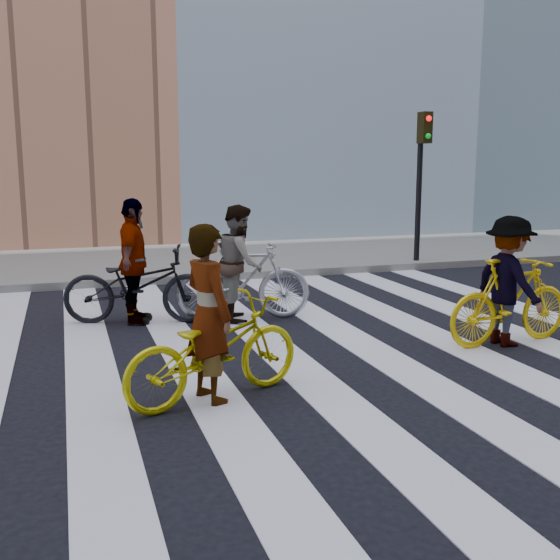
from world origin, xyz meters
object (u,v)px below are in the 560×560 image
bike_yellow_left (214,350)px  rider_left (208,314)px  rider_rear (134,262)px  rider_mid (240,263)px  rider_right (508,281)px  bike_silver_mid (243,280)px  bike_yellow_right (511,301)px  bike_dark_rear (138,285)px  traffic_signal (422,162)px

bike_yellow_left → rider_left: bearing=70.8°
bike_yellow_left → rider_rear: rider_rear is taller
rider_mid → rider_right: bearing=-116.3°
rider_right → rider_rear: 5.04m
rider_left → rider_right: rider_left is taller
bike_silver_mid → rider_left: rider_left is taller
bike_silver_mid → bike_yellow_right: bike_silver_mid is taller
rider_left → rider_rear: rider_rear is taller
bike_dark_rear → rider_rear: size_ratio=1.18×
traffic_signal → bike_silver_mid: traffic_signal is taller
traffic_signal → rider_rear: 7.34m
bike_yellow_left → rider_rear: bearing=-12.4°
rider_left → bike_yellow_right: bearing=-98.3°
traffic_signal → bike_dark_rear: traffic_signal is taller
rider_mid → rider_rear: 1.50m
rider_left → rider_mid: 3.34m
bike_yellow_left → bike_dark_rear: bearing=-13.3°
rider_mid → bike_yellow_right: bearing=-115.8°
bike_dark_rear → rider_right: (4.26, -2.60, 0.26)m
bike_yellow_left → bike_silver_mid: 3.34m
bike_dark_rear → bike_yellow_right: bearing=-105.5°
rider_left → rider_rear: size_ratio=0.96×
bike_silver_mid → bike_dark_rear: bearing=94.6°
traffic_signal → bike_yellow_left: traffic_signal is taller
bike_yellow_left → rider_right: size_ratio=1.17×
bike_silver_mid → rider_mid: (-0.05, 0.00, 0.26)m
traffic_signal → rider_left: (-6.10, -6.61, -1.42)m
rider_right → rider_rear: bearing=54.2°
rider_rear → bike_silver_mid: bearing=-83.1°
bike_yellow_right → rider_rear: (-4.36, 2.60, 0.34)m
traffic_signal → bike_dark_rear: (-6.40, -3.24, -1.73)m
bike_silver_mid → rider_mid: 0.26m
bike_yellow_left → rider_rear: 3.42m
bike_yellow_right → bike_dark_rear: size_ratio=0.87×
rider_left → rider_mid: (1.14, 3.14, -0.02)m
traffic_signal → rider_mid: size_ratio=1.98×
bike_yellow_left → rider_mid: size_ratio=1.14×
traffic_signal → rider_right: bearing=-110.1°
bike_silver_mid → rider_right: bearing=-116.8°
bike_yellow_left → rider_right: (3.92, 0.77, 0.31)m
bike_dark_rear → bike_yellow_left: bearing=-158.5°
rider_rear → rider_mid: bearing=-83.4°
traffic_signal → bike_dark_rear: 7.37m
bike_yellow_left → bike_yellow_right: 4.04m
rider_right → bike_yellow_right: bearing=-94.7°
traffic_signal → rider_left: bearing=-132.7°
bike_yellow_right → rider_mid: 3.74m
bike_dark_rear → rider_left: size_ratio=1.23×
bike_silver_mid → rider_mid: bearing=103.6°
rider_mid → rider_left: bearing=173.7°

